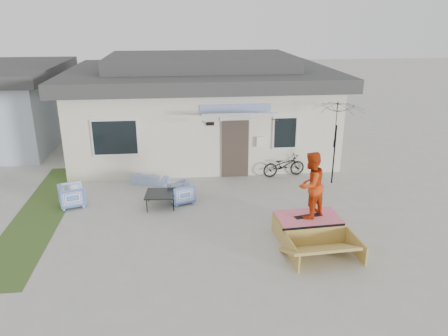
{
  "coord_description": "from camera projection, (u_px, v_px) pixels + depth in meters",
  "views": [
    {
      "loc": [
        -1.01,
        -10.29,
        5.68
      ],
      "look_at": [
        0.3,
        1.8,
        1.3
      ],
      "focal_mm": 34.73,
      "sensor_mm": 36.0,
      "label": 1
    }
  ],
  "objects": [
    {
      "name": "bicycle",
      "position": [
        284.0,
        163.0,
        15.79
      ],
      "size": [
        1.66,
        0.78,
        1.02
      ],
      "primitive_type": "imported",
      "rotation": [
        0.0,
        0.0,
        1.72
      ],
      "color": "black",
      "rests_on": "ground"
    },
    {
      "name": "skater",
      "position": [
        311.0,
        184.0,
        11.21
      ],
      "size": [
        1.1,
        1.06,
        1.78
      ],
      "primitive_type": "imported",
      "rotation": [
        0.0,
        0.0,
        3.79
      ],
      "color": "#C3380E",
      "rests_on": "skateboard"
    },
    {
      "name": "skate_ramp",
      "position": [
        308.0,
        227.0,
        11.58
      ],
      "size": [
        1.8,
        2.32,
        0.55
      ],
      "primitive_type": null,
      "rotation": [
        0.0,
        0.0,
        0.07
      ],
      "color": "#AC8B41",
      "rests_on": "ground"
    },
    {
      "name": "ground",
      "position": [
        220.0,
        236.0,
        11.65
      ],
      "size": [
        90.0,
        90.0,
        0.0
      ],
      "primitive_type": "plane",
      "color": "#A7A59B",
      "rests_on": "ground"
    },
    {
      "name": "armchair_right",
      "position": [
        181.0,
        192.0,
        13.63
      ],
      "size": [
        0.85,
        0.88,
        0.72
      ],
      "primitive_type": "imported",
      "rotation": [
        0.0,
        0.0,
        -1.25
      ],
      "color": "#365AAB",
      "rests_on": "ground"
    },
    {
      "name": "grass_strip",
      "position": [
        41.0,
        213.0,
        12.99
      ],
      "size": [
        1.4,
        8.0,
        0.01
      ],
      "primitive_type": "cube",
      "color": "#354F20",
      "rests_on": "ground"
    },
    {
      "name": "house",
      "position": [
        201.0,
        105.0,
        18.47
      ],
      "size": [
        10.8,
        8.49,
        4.1
      ],
      "color": "beige",
      "rests_on": "ground"
    },
    {
      "name": "skateboard",
      "position": [
        308.0,
        216.0,
        11.52
      ],
      "size": [
        0.8,
        0.35,
        0.05
      ],
      "primitive_type": "cube",
      "rotation": [
        0.0,
        0.0,
        0.21
      ],
      "color": "black",
      "rests_on": "skate_ramp"
    },
    {
      "name": "coffee_table",
      "position": [
        161.0,
        200.0,
        13.38
      ],
      "size": [
        0.96,
        0.96,
        0.44
      ],
      "primitive_type": "cube",
      "rotation": [
        0.0,
        0.0,
        -0.08
      ],
      "color": "black",
      "rests_on": "ground"
    },
    {
      "name": "patio_umbrella",
      "position": [
        336.0,
        135.0,
        14.71
      ],
      "size": [
        2.18,
        2.09,
        2.2
      ],
      "color": "black",
      "rests_on": "ground"
    },
    {
      "name": "loveseat",
      "position": [
        149.0,
        177.0,
        15.17
      ],
      "size": [
        1.33,
        0.79,
        0.5
      ],
      "primitive_type": "imported",
      "rotation": [
        0.0,
        0.0,
        2.79
      ],
      "color": "#365AAB",
      "rests_on": "ground"
    },
    {
      "name": "armchair_left",
      "position": [
        72.0,
        194.0,
        13.38
      ],
      "size": [
        0.89,
        0.92,
        0.75
      ],
      "primitive_type": "imported",
      "rotation": [
        0.0,
        0.0,
        1.91
      ],
      "color": "#365AAB",
      "rests_on": "ground"
    }
  ]
}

